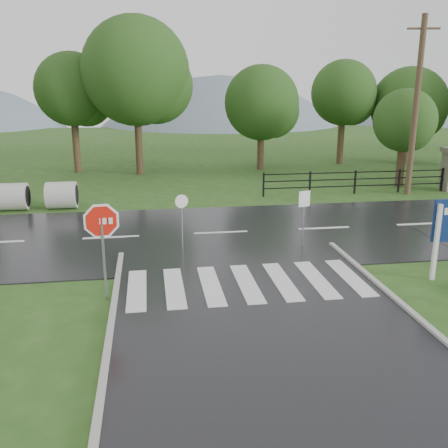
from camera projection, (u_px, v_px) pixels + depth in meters
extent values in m
plane|color=#2A501A|center=(300.00, 390.00, 9.03)|extent=(120.00, 120.00, 0.00)
cube|color=black|center=(221.00, 234.00, 18.56)|extent=(90.00, 8.00, 0.04)
cube|color=silver|center=(137.00, 289.00, 13.35)|extent=(0.50, 2.80, 0.02)
cube|color=silver|center=(174.00, 287.00, 13.49)|extent=(0.50, 2.80, 0.02)
cube|color=silver|center=(211.00, 285.00, 13.63)|extent=(0.50, 2.80, 0.02)
cube|color=silver|center=(247.00, 283.00, 13.78)|extent=(0.50, 2.80, 0.02)
cube|color=silver|center=(282.00, 281.00, 13.92)|extent=(0.50, 2.80, 0.02)
cube|color=silver|center=(316.00, 279.00, 14.07)|extent=(0.50, 2.80, 0.02)
cube|color=silver|center=(350.00, 277.00, 14.21)|extent=(0.50, 2.80, 0.02)
cube|color=black|center=(355.00, 186.00, 25.28)|extent=(9.50, 0.05, 0.05)
cube|color=black|center=(355.00, 179.00, 25.19)|extent=(9.50, 0.05, 0.05)
cube|color=black|center=(356.00, 172.00, 25.09)|extent=(9.50, 0.05, 0.05)
cube|color=black|center=(263.00, 185.00, 24.54)|extent=(0.08, 0.08, 1.20)
cube|color=black|center=(442.00, 179.00, 25.91)|extent=(0.08, 0.08, 1.20)
sphere|color=slate|center=(221.00, 237.00, 76.73)|extent=(48.00, 48.00, 48.00)
sphere|color=slate|center=(394.00, 204.00, 79.62)|extent=(36.00, 36.00, 36.00)
cylinder|color=#9E9B93|center=(12.00, 197.00, 21.92)|extent=(1.30, 1.20, 1.20)
cylinder|color=#9E9B93|center=(62.00, 195.00, 22.22)|extent=(1.30, 1.20, 1.20)
cube|color=#939399|center=(104.00, 263.00, 12.61)|extent=(0.06, 0.06, 2.00)
cylinder|color=white|center=(101.00, 221.00, 12.32)|extent=(1.19, 0.18, 1.20)
cylinder|color=red|center=(101.00, 221.00, 12.31)|extent=(1.04, 0.17, 1.04)
cube|color=silver|center=(436.00, 243.00, 13.89)|extent=(0.12, 0.12, 2.20)
cube|color=#939399|center=(303.00, 221.00, 16.74)|extent=(0.04, 0.04, 1.85)
cube|color=white|center=(304.00, 199.00, 16.51)|extent=(0.42, 0.15, 0.54)
cylinder|color=#939399|center=(182.00, 225.00, 16.47)|extent=(0.05, 0.05, 1.78)
cylinder|color=white|center=(182.00, 201.00, 16.24)|extent=(0.44, 0.13, 0.44)
cylinder|color=#473523|center=(416.00, 108.00, 24.14)|extent=(0.28, 0.28, 8.53)
cube|color=brown|center=(424.00, 28.00, 23.17)|extent=(1.51, 0.38, 0.09)
cylinder|color=#3D2B1C|center=(401.00, 159.00, 26.88)|extent=(0.42, 0.42, 2.95)
sphere|color=#1E4114|center=(405.00, 120.00, 26.32)|extent=(3.31, 3.31, 3.31)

